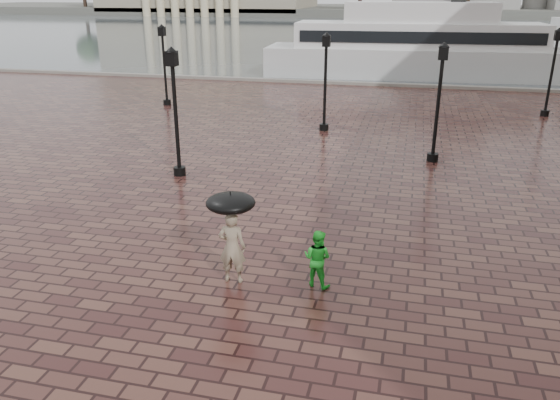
% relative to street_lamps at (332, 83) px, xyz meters
% --- Properties ---
extents(ground, '(300.00, 300.00, 0.00)m').
position_rel_street_lamps_xyz_m(ground, '(1.60, -17.60, -2.33)').
color(ground, '#331817').
rests_on(ground, ground).
extents(harbour_water, '(240.00, 240.00, 0.00)m').
position_rel_street_lamps_xyz_m(harbour_water, '(1.60, 74.40, -2.33)').
color(harbour_water, '#40484E').
rests_on(harbour_water, ground).
extents(quay_edge, '(80.00, 0.60, 0.30)m').
position_rel_street_lamps_xyz_m(quay_edge, '(1.60, 14.40, -2.33)').
color(quay_edge, slate).
rests_on(quay_edge, ground).
extents(far_shore, '(300.00, 60.00, 2.00)m').
position_rel_street_lamps_xyz_m(far_shore, '(1.60, 142.40, -1.33)').
color(far_shore, '#4C4C47').
rests_on(far_shore, ground).
extents(street_lamps, '(21.44, 14.44, 4.40)m').
position_rel_street_lamps_xyz_m(street_lamps, '(0.00, 0.00, 0.00)').
color(street_lamps, black).
rests_on(street_lamps, ground).
extents(adult_pedestrian, '(0.65, 0.45, 1.72)m').
position_rel_street_lamps_xyz_m(adult_pedestrian, '(-0.05, -14.56, -1.46)').
color(adult_pedestrian, gray).
rests_on(adult_pedestrian, ground).
extents(child_pedestrian, '(0.77, 0.67, 1.35)m').
position_rel_street_lamps_xyz_m(child_pedestrian, '(1.87, -14.29, -1.65)').
color(child_pedestrian, green).
rests_on(child_pedestrian, ground).
extents(ferry_near, '(23.19, 6.82, 7.52)m').
position_rel_street_lamps_xyz_m(ferry_near, '(3.59, 19.40, -0.07)').
color(ferry_near, silver).
rests_on(ferry_near, ground).
extents(umbrella, '(1.10, 1.10, 1.15)m').
position_rel_street_lamps_xyz_m(umbrella, '(-0.05, -14.56, -0.38)').
color(umbrella, black).
rests_on(umbrella, ground).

